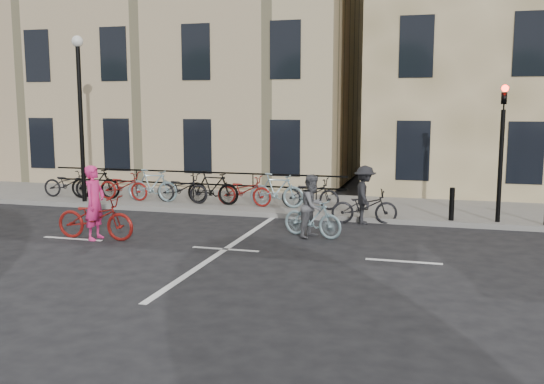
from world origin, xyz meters
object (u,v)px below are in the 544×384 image
(lamp_post, at_px, (80,98))
(cyclist_pink, at_px, (95,214))
(cyclist_grey, at_px, (313,212))
(traffic_light, at_px, (502,136))
(cyclist_dark, at_px, (364,201))

(lamp_post, xyz_separation_m, cyclist_pink, (3.07, -4.27, -2.86))
(lamp_post, relative_size, cyclist_grey, 3.12)
(lamp_post, height_order, cyclist_pink, lamp_post)
(cyclist_grey, bearing_deg, lamp_post, 90.96)
(cyclist_pink, bearing_deg, cyclist_grey, -71.97)
(traffic_light, distance_m, lamp_post, 12.74)
(cyclist_grey, height_order, cyclist_dark, cyclist_dark)
(lamp_post, bearing_deg, cyclist_pink, -54.28)
(cyclist_pink, xyz_separation_m, cyclist_grey, (5.08, 1.68, 0.01))
(cyclist_pink, distance_m, cyclist_dark, 7.17)
(cyclist_dark, bearing_deg, traffic_light, -95.84)
(cyclist_pink, bearing_deg, traffic_light, -66.72)
(lamp_post, bearing_deg, traffic_light, -0.27)
(traffic_light, xyz_separation_m, cyclist_pink, (-9.63, -4.21, -1.82))
(traffic_light, xyz_separation_m, cyclist_dark, (-3.53, -0.44, -1.82))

